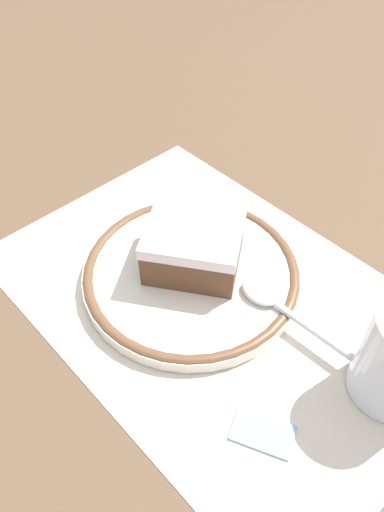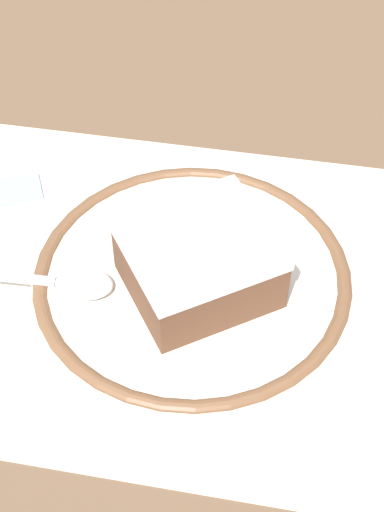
{
  "view_description": "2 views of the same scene",
  "coord_description": "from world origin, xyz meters",
  "px_view_note": "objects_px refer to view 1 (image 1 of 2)",
  "views": [
    {
      "loc": [
        -0.21,
        0.23,
        0.39
      ],
      "look_at": [
        0.03,
        -0.0,
        0.04
      ],
      "focal_mm": 34.64,
      "sensor_mm": 36.0,
      "label": 1
    },
    {
      "loc": [
        0.1,
        -0.34,
        0.42
      ],
      "look_at": [
        0.03,
        -0.0,
        0.04
      ],
      "focal_mm": 54.11,
      "sensor_mm": 36.0,
      "label": 2
    }
  ],
  "objects_px": {
    "plate": "(192,273)",
    "cake_slice": "(194,245)",
    "spoon": "(277,304)",
    "sugar_packet": "(263,431)"
  },
  "relations": [
    {
      "from": "spoon",
      "to": "sugar_packet",
      "type": "bearing_deg",
      "value": 125.42
    },
    {
      "from": "sugar_packet",
      "to": "plate",
      "type": "bearing_deg",
      "value": -24.08
    },
    {
      "from": "plate",
      "to": "cake_slice",
      "type": "relative_size",
      "value": 1.79
    },
    {
      "from": "cake_slice",
      "to": "sugar_packet",
      "type": "height_order",
      "value": "cake_slice"
    },
    {
      "from": "plate",
      "to": "cake_slice",
      "type": "distance_m",
      "value": 0.03
    },
    {
      "from": "cake_slice",
      "to": "spoon",
      "type": "distance_m",
      "value": 0.1
    },
    {
      "from": "cake_slice",
      "to": "sugar_packet",
      "type": "xyz_separation_m",
      "value": [
        -0.17,
        0.08,
        -0.04
      ]
    },
    {
      "from": "plate",
      "to": "spoon",
      "type": "relative_size",
      "value": 1.62
    },
    {
      "from": "cake_slice",
      "to": "spoon",
      "type": "height_order",
      "value": "cake_slice"
    },
    {
      "from": "cake_slice",
      "to": "sugar_packet",
      "type": "bearing_deg",
      "value": 154.25
    }
  ]
}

